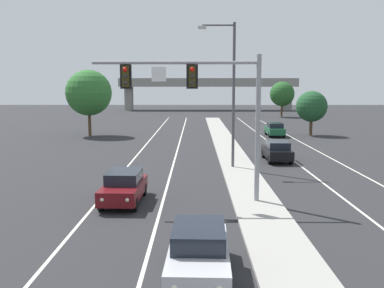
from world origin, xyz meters
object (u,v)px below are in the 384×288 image
(tree_far_right_c, at_px, (282,94))
(car_oncoming_darkred, at_px, (124,186))
(tree_far_right_b, at_px, (312,107))
(street_lamp_median, at_px, (230,87))
(car_receding_black, at_px, (277,151))
(tree_far_left_c, at_px, (89,93))
(car_receding_green, at_px, (275,129))
(overhead_signal_mast, at_px, (204,96))
(car_oncoming_silver, at_px, (199,252))

(tree_far_right_c, bearing_deg, car_oncoming_darkred, -108.00)
(tree_far_right_b, bearing_deg, street_lamp_median, -118.11)
(car_receding_black, xyz_separation_m, tree_far_left_c, (-18.81, 17.34, 4.23))
(street_lamp_median, xyz_separation_m, car_receding_green, (6.84, 20.27, -4.97))
(overhead_signal_mast, bearing_deg, car_oncoming_silver, -92.13)
(tree_far_left_c, distance_m, tree_far_right_b, 26.19)
(car_oncoming_silver, bearing_deg, car_receding_black, 73.40)
(car_oncoming_silver, bearing_deg, overhead_signal_mast, 87.87)
(car_receding_black, relative_size, tree_far_left_c, 0.58)
(car_oncoming_darkred, xyz_separation_m, tree_far_left_c, (-8.84, 29.66, 4.23))
(car_receding_black, relative_size, tree_far_right_b, 0.85)
(street_lamp_median, bearing_deg, car_receding_green, 71.36)
(car_receding_green, bearing_deg, tree_far_left_c, 179.33)
(street_lamp_median, height_order, car_oncoming_darkred, street_lamp_median)
(tree_far_right_c, height_order, tree_far_right_b, tree_far_right_c)
(tree_far_right_c, bearing_deg, car_receding_green, -102.44)
(overhead_signal_mast, xyz_separation_m, street_lamp_median, (2.01, 9.26, 0.42))
(overhead_signal_mast, distance_m, tree_far_right_c, 63.31)
(overhead_signal_mast, xyz_separation_m, tree_far_left_c, (-12.86, 29.78, -0.32))
(tree_far_right_b, bearing_deg, overhead_signal_mast, -113.63)
(car_oncoming_silver, xyz_separation_m, tree_far_right_b, (13.59, 38.91, 2.61))
(street_lamp_median, distance_m, tree_far_right_c, 53.86)
(overhead_signal_mast, height_order, tree_far_right_c, overhead_signal_mast)
(car_oncoming_darkred, bearing_deg, tree_far_right_c, 72.00)
(car_oncoming_darkred, relative_size, tree_far_right_c, 0.68)
(overhead_signal_mast, xyz_separation_m, car_oncoming_silver, (-0.32, -8.58, -4.55))
(overhead_signal_mast, distance_m, car_receding_green, 31.16)
(street_lamp_median, distance_m, car_oncoming_silver, 18.66)
(street_lamp_median, relative_size, tree_far_right_b, 1.90)
(car_receding_green, height_order, tree_far_left_c, tree_far_left_c)
(overhead_signal_mast, height_order, street_lamp_median, street_lamp_median)
(tree_far_right_b, bearing_deg, car_receding_black, -112.26)
(car_oncoming_silver, relative_size, car_receding_green, 1.00)
(tree_far_right_b, bearing_deg, car_oncoming_darkred, -119.78)
(tree_far_right_c, distance_m, tree_far_right_b, 31.08)
(car_receding_green, distance_m, tree_far_left_c, 22.12)
(car_oncoming_darkred, relative_size, car_receding_black, 1.01)
(car_receding_green, bearing_deg, car_receding_black, -99.64)
(overhead_signal_mast, distance_m, car_receding_black, 14.52)
(car_receding_black, xyz_separation_m, tree_far_right_b, (7.32, 17.88, 2.61))
(overhead_signal_mast, xyz_separation_m, tree_far_right_c, (15.86, 61.28, -1.03))
(street_lamp_median, xyz_separation_m, car_oncoming_silver, (-2.33, -17.84, -4.97))
(car_oncoming_silver, relative_size, car_receding_black, 1.01)
(overhead_signal_mast, distance_m, car_oncoming_darkred, 6.07)
(tree_far_left_c, bearing_deg, street_lamp_median, -54.06)
(car_receding_black, relative_size, car_receding_green, 1.00)
(car_receding_green, distance_m, tree_far_right_b, 5.20)
(car_oncoming_silver, distance_m, car_oncoming_darkred, 9.45)
(tree_far_left_c, bearing_deg, car_receding_green, -0.67)
(street_lamp_median, bearing_deg, car_oncoming_darkred, -123.44)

